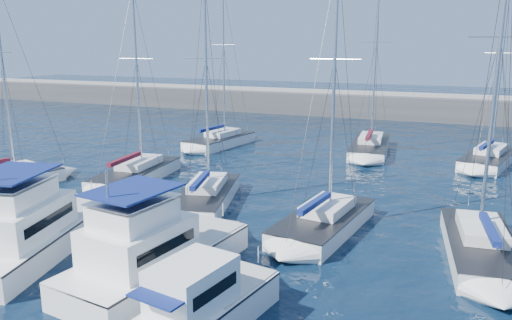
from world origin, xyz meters
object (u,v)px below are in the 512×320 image
at_px(sailboat_mid_c, 206,196).
at_px(sailboat_mid_d, 324,222).
at_px(sailboat_back_c, 489,158).
at_px(sailboat_mid_a, 5,180).
at_px(motor_yacht_stbd_outer, 202,307).
at_px(motor_yacht_port_inner, 30,231).
at_px(sailboat_back_b, 370,147).
at_px(sailboat_mid_b, 136,174).
at_px(sailboat_mid_e, 481,246).
at_px(sailboat_back_a, 220,141).
at_px(motor_yacht_stbd_inner, 151,255).

height_order(sailboat_mid_c, sailboat_mid_d, sailboat_mid_d).
bearing_deg(sailboat_mid_c, sailboat_back_c, 32.67).
bearing_deg(sailboat_mid_a, sailboat_mid_c, 24.04).
bearing_deg(motor_yacht_stbd_outer, sailboat_mid_a, 163.73).
relative_size(motor_yacht_port_inner, sailboat_back_b, 0.69).
relative_size(motor_yacht_stbd_outer, sailboat_mid_b, 0.46).
height_order(sailboat_mid_c, sailboat_mid_e, sailboat_mid_e).
relative_size(motor_yacht_port_inner, sailboat_mid_d, 0.76).
height_order(sailboat_mid_d, sailboat_back_a, sailboat_back_a).
height_order(sailboat_mid_a, sailboat_mid_c, sailboat_mid_a).
height_order(sailboat_mid_c, sailboat_back_a, sailboat_back_a).
bearing_deg(sailboat_back_b, motor_yacht_port_inner, -116.00).
height_order(sailboat_mid_d, sailboat_back_b, sailboat_back_b).
distance_m(motor_yacht_port_inner, sailboat_back_a, 26.89).
bearing_deg(sailboat_mid_b, sailboat_mid_c, -27.23).
distance_m(motor_yacht_stbd_inner, sailboat_mid_d, 9.96).
bearing_deg(sailboat_mid_c, motor_yacht_stbd_inner, -89.70).
bearing_deg(sailboat_back_a, sailboat_mid_e, -29.05).
distance_m(motor_yacht_port_inner, sailboat_mid_c, 10.77).
bearing_deg(sailboat_back_c, sailboat_mid_c, -118.57).
distance_m(sailboat_back_a, sailboat_back_b, 14.49).
bearing_deg(sailboat_back_a, sailboat_mid_c, -56.22).
height_order(sailboat_mid_b, sailboat_mid_e, sailboat_mid_e).
bearing_deg(sailboat_mid_a, sailboat_back_a, 84.61).
bearing_deg(sailboat_mid_b, motor_yacht_port_inner, -81.51).
relative_size(sailboat_mid_d, sailboat_back_c, 1.00).
distance_m(motor_yacht_stbd_inner, sailboat_mid_c, 10.39).
xyz_separation_m(motor_yacht_port_inner, sailboat_mid_c, (4.31, 9.86, -0.61)).
distance_m(sailboat_mid_e, sailboat_back_c, 20.55).
bearing_deg(sailboat_mid_b, sailboat_back_b, 44.06).
distance_m(motor_yacht_port_inner, sailboat_mid_a, 13.08).
distance_m(motor_yacht_stbd_inner, sailboat_back_c, 31.82).
height_order(motor_yacht_port_inner, sailboat_mid_d, sailboat_mid_d).
height_order(motor_yacht_stbd_inner, motor_yacht_stbd_outer, motor_yacht_stbd_inner).
bearing_deg(sailboat_mid_e, motor_yacht_port_inner, -165.61).
bearing_deg(motor_yacht_port_inner, sailboat_back_b, 55.81).
relative_size(motor_yacht_port_inner, sailboat_mid_b, 0.79).
bearing_deg(sailboat_mid_d, sailboat_mid_a, -171.17).
xyz_separation_m(sailboat_mid_c, sailboat_back_c, (16.97, 18.40, -0.01)).
bearing_deg(motor_yacht_stbd_outer, sailboat_back_c, 81.84).
relative_size(motor_yacht_port_inner, sailboat_mid_a, 0.75).
distance_m(sailboat_back_b, sailboat_back_c, 10.12).
relative_size(sailboat_mid_c, sailboat_back_b, 0.90).
relative_size(motor_yacht_port_inner, sailboat_mid_c, 0.77).
distance_m(motor_yacht_port_inner, sailboat_mid_e, 21.58).
xyz_separation_m(sailboat_mid_a, sailboat_mid_d, (22.84, 0.40, -0.01)).
distance_m(motor_yacht_stbd_outer, sailboat_mid_e, 14.08).
distance_m(motor_yacht_stbd_inner, sailboat_back_b, 29.85).
distance_m(sailboat_mid_d, sailboat_back_a, 24.08).
height_order(motor_yacht_port_inner, sailboat_back_b, sailboat_back_b).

